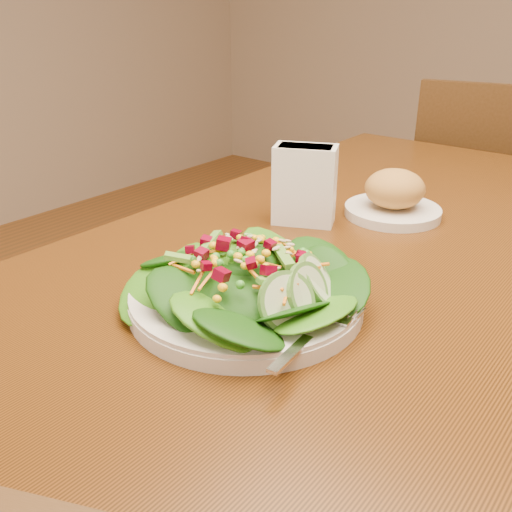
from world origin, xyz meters
name	(u,v)px	position (x,y,z in m)	size (l,w,h in m)	color
dining_table	(397,304)	(0.00, 0.00, 0.65)	(0.90, 1.40, 0.75)	#5E300D
chair_far	(480,222)	(-0.15, 0.93, 0.48)	(0.49, 0.49, 0.90)	#3F2611
salad_plate	(252,287)	(-0.07, -0.30, 0.78)	(0.30, 0.29, 0.09)	silver
bread_plate	(394,197)	(-0.08, 0.12, 0.78)	(0.17, 0.17, 0.09)	silver
napkin_holder	(305,183)	(-0.19, -0.01, 0.82)	(0.12, 0.10, 0.13)	white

